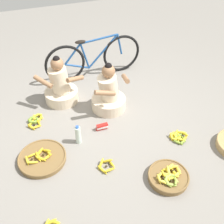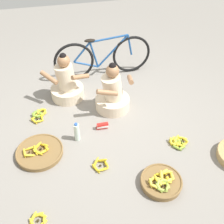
% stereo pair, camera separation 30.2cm
% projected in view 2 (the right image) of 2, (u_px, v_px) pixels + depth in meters
% --- Properties ---
extents(ground_plane, '(10.00, 10.00, 0.00)m').
position_uv_depth(ground_plane, '(109.00, 121.00, 3.97)').
color(ground_plane, gray).
extents(vendor_woman_front, '(0.62, 0.52, 0.79)m').
position_uv_depth(vendor_woman_front, '(113.00, 95.00, 4.05)').
color(vendor_woman_front, beige).
rests_on(vendor_woman_front, ground).
extents(vendor_woman_behind, '(0.74, 0.52, 0.79)m').
position_uv_depth(vendor_woman_behind, '(67.00, 84.00, 4.25)').
color(vendor_woman_behind, beige).
rests_on(vendor_woman_behind, ground).
extents(bicycle_leaning, '(1.70, 0.09, 0.73)m').
position_uv_depth(bicycle_leaning, '(103.00, 57.00, 4.67)').
color(bicycle_leaning, black).
rests_on(bicycle_leaning, ground).
extents(banana_basket_back_left, '(0.60, 0.60, 0.13)m').
position_uv_depth(banana_basket_back_left, '(40.00, 152.00, 3.48)').
color(banana_basket_back_left, brown).
rests_on(banana_basket_back_left, ground).
extents(banana_basket_mid_right, '(0.49, 0.49, 0.15)m').
position_uv_depth(banana_basket_mid_right, '(161.00, 182.00, 3.12)').
color(banana_basket_mid_right, brown).
rests_on(banana_basket_mid_right, ground).
extents(loose_bananas_front_left, '(0.26, 0.34, 0.08)m').
position_uv_depth(loose_bananas_front_left, '(39.00, 115.00, 4.04)').
color(loose_bananas_front_left, yellow).
rests_on(loose_bananas_front_left, ground).
extents(loose_bananas_front_center, '(0.28, 0.27, 0.10)m').
position_uv_depth(loose_bananas_front_center, '(178.00, 142.00, 3.62)').
color(loose_bananas_front_center, '#8CAD38').
rests_on(loose_bananas_front_center, ground).
extents(loose_bananas_near_bicycle, '(0.21, 0.21, 0.09)m').
position_uv_depth(loose_bananas_near_bicycle, '(38.00, 220.00, 2.80)').
color(loose_bananas_near_bicycle, yellow).
rests_on(loose_bananas_near_bicycle, ground).
extents(loose_bananas_front_right, '(0.23, 0.23, 0.10)m').
position_uv_depth(loose_bananas_front_right, '(101.00, 165.00, 3.33)').
color(loose_bananas_front_right, gold).
rests_on(loose_bananas_front_right, ground).
extents(water_bottle, '(0.08, 0.08, 0.29)m').
position_uv_depth(water_bottle, '(77.00, 132.00, 3.61)').
color(water_bottle, silver).
rests_on(water_bottle, ground).
extents(packet_carton_stack, '(0.17, 0.07, 0.09)m').
position_uv_depth(packet_carton_stack, '(102.00, 126.00, 3.83)').
color(packet_carton_stack, red).
rests_on(packet_carton_stack, ground).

